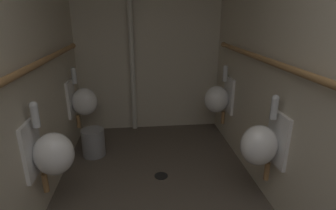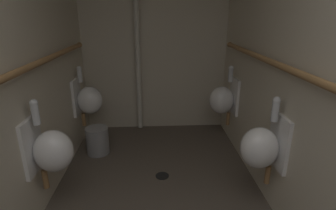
{
  "view_description": "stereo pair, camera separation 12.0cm",
  "coord_description": "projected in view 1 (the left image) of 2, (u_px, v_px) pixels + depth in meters",
  "views": [
    {
      "loc": [
        -0.14,
        -0.03,
        1.6
      ],
      "look_at": [
        0.1,
        2.12,
        0.85
      ],
      "focal_mm": 28.58,
      "sensor_mm": 36.0,
      "label": 1
    },
    {
      "loc": [
        -0.02,
        -0.03,
        1.6
      ],
      "look_at": [
        0.1,
        2.12,
        0.85
      ],
      "focal_mm": 28.58,
      "sensor_mm": 36.0,
      "label": 2
    }
  ],
  "objects": [
    {
      "name": "wall_right",
      "position": [
        298.0,
        46.0,
        1.92
      ],
      "size": [
        0.06,
        3.75,
        2.74
      ],
      "primitive_type": "cube",
      "color": "beige",
      "rests_on": "ground"
    },
    {
      "name": "urinal_right_far",
      "position": [
        218.0,
        98.0,
        3.32
      ],
      "size": [
        0.32,
        0.3,
        0.76
      ],
      "color": "white"
    },
    {
      "name": "floor_drain",
      "position": [
        161.0,
        176.0,
        2.77
      ],
      "size": [
        0.14,
        0.14,
        0.01
      ],
      "primitive_type": "cylinder",
      "color": "black",
      "rests_on": "ground"
    },
    {
      "name": "urinal_right_mid",
      "position": [
        262.0,
        144.0,
        2.17
      ],
      "size": [
        0.32,
        0.3,
        0.76
      ],
      "color": "white"
    },
    {
      "name": "wall_left",
      "position": [
        3.0,
        50.0,
        1.72
      ],
      "size": [
        0.06,
        3.75,
        2.74
      ],
      "primitive_type": "cube",
      "color": "beige",
      "rests_on": "ground"
    },
    {
      "name": "urinal_left_mid",
      "position": [
        51.0,
        153.0,
        2.03
      ],
      "size": [
        0.32,
        0.3,
        0.76
      ],
      "color": "white"
    },
    {
      "name": "urinal_left_far",
      "position": [
        83.0,
        101.0,
        3.22
      ],
      "size": [
        0.32,
        0.3,
        0.76
      ],
      "color": "white"
    },
    {
      "name": "supply_pipe_left",
      "position": [
        23.0,
        71.0,
        1.8
      ],
      "size": [
        0.06,
        3.03,
        0.06
      ],
      "color": "#9E7042"
    },
    {
      "name": "waste_bin",
      "position": [
        93.0,
        142.0,
        3.13
      ],
      "size": [
        0.26,
        0.26,
        0.32
      ],
      "primitive_type": "cylinder",
      "color": "gray",
      "rests_on": "ground"
    },
    {
      "name": "supply_pipe_right",
      "position": [
        286.0,
        67.0,
        1.93
      ],
      "size": [
        0.06,
        3.01,
        0.06
      ],
      "color": "#9E7042"
    },
    {
      "name": "standpipe_back_wall",
      "position": [
        131.0,
        32.0,
        3.43
      ],
      "size": [
        0.07,
        0.07,
        2.69
      ],
      "primitive_type": "cylinder",
      "color": "beige",
      "rests_on": "ground"
    },
    {
      "name": "wall_back",
      "position": [
        148.0,
        31.0,
        3.56
      ],
      "size": [
        2.07,
        0.06,
        2.74
      ],
      "primitive_type": "cube",
      "color": "beige",
      "rests_on": "ground"
    }
  ]
}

